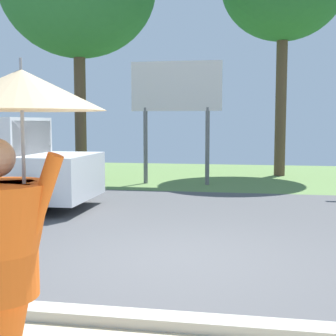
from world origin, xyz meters
TOP-DOWN VIEW (x-y plane):
  - ground_plane at (0.00, 2.95)m, footprint 40.00×22.00m
  - monk_pedestrian at (-0.31, -3.53)m, footprint 1.03×0.91m
  - roadside_billboard at (-1.07, 7.44)m, footprint 2.60×0.12m

SIDE VIEW (x-z plane):
  - ground_plane at x=0.00m, z-range -0.15..0.05m
  - monk_pedestrian at x=-0.31m, z-range 0.00..2.13m
  - roadside_billboard at x=-1.07m, z-range 0.80..4.30m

